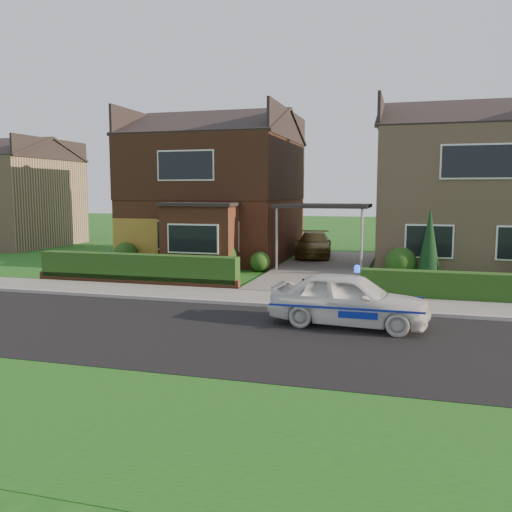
% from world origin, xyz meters
% --- Properties ---
extents(ground, '(120.00, 120.00, 0.00)m').
position_xyz_m(ground, '(0.00, 0.00, 0.00)').
color(ground, '#164F15').
rests_on(ground, ground).
extents(road, '(60.00, 6.00, 0.02)m').
position_xyz_m(road, '(0.00, 0.00, 0.00)').
color(road, black).
rests_on(road, ground).
extents(kerb, '(60.00, 0.16, 0.12)m').
position_xyz_m(kerb, '(0.00, 3.05, 0.06)').
color(kerb, '#9E9993').
rests_on(kerb, ground).
extents(sidewalk, '(60.00, 2.00, 0.10)m').
position_xyz_m(sidewalk, '(0.00, 4.10, 0.05)').
color(sidewalk, slate).
rests_on(sidewalk, ground).
extents(grass_verge, '(60.00, 4.00, 0.01)m').
position_xyz_m(grass_verge, '(0.00, -5.00, 0.00)').
color(grass_verge, '#164F15').
rests_on(grass_verge, ground).
extents(driveway, '(3.80, 12.00, 0.12)m').
position_xyz_m(driveway, '(0.00, 11.00, 0.06)').
color(driveway, '#666059').
rests_on(driveway, ground).
extents(house_left, '(7.50, 9.53, 7.25)m').
position_xyz_m(house_left, '(-5.78, 13.90, 3.81)').
color(house_left, brown).
rests_on(house_left, ground).
extents(house_right, '(7.50, 8.06, 7.25)m').
position_xyz_m(house_right, '(5.80, 13.99, 3.66)').
color(house_right, tan).
rests_on(house_right, ground).
extents(carport_link, '(3.80, 3.00, 2.77)m').
position_xyz_m(carport_link, '(0.00, 10.95, 2.66)').
color(carport_link, black).
rests_on(carport_link, ground).
extents(garage_door, '(2.20, 0.10, 2.10)m').
position_xyz_m(garage_door, '(-8.25, 9.96, 1.05)').
color(garage_door, olive).
rests_on(garage_door, ground).
extents(dwarf_wall, '(7.70, 0.25, 0.36)m').
position_xyz_m(dwarf_wall, '(-5.80, 5.30, 0.18)').
color(dwarf_wall, brown).
rests_on(dwarf_wall, ground).
extents(hedge_left, '(7.50, 0.55, 0.90)m').
position_xyz_m(hedge_left, '(-5.80, 5.45, 0.00)').
color(hedge_left, '#1B3B13').
rests_on(hedge_left, ground).
extents(hedge_right, '(7.50, 0.55, 0.80)m').
position_xyz_m(hedge_right, '(5.80, 5.35, 0.00)').
color(hedge_right, '#1B3B13').
rests_on(hedge_right, ground).
extents(shrub_left_far, '(1.08, 1.08, 1.08)m').
position_xyz_m(shrub_left_far, '(-8.50, 9.50, 0.54)').
color(shrub_left_far, '#1B3B13').
rests_on(shrub_left_far, ground).
extents(shrub_left_mid, '(1.32, 1.32, 1.32)m').
position_xyz_m(shrub_left_mid, '(-4.00, 9.30, 0.66)').
color(shrub_left_mid, '#1B3B13').
rests_on(shrub_left_mid, ground).
extents(shrub_left_near, '(0.84, 0.84, 0.84)m').
position_xyz_m(shrub_left_near, '(-2.40, 9.60, 0.42)').
color(shrub_left_near, '#1B3B13').
rests_on(shrub_left_near, ground).
extents(shrub_right_near, '(1.20, 1.20, 1.20)m').
position_xyz_m(shrub_right_near, '(3.20, 9.40, 0.60)').
color(shrub_right_near, '#1B3B13').
rests_on(shrub_right_near, ground).
extents(conifer_a, '(0.90, 0.90, 2.60)m').
position_xyz_m(conifer_a, '(4.20, 9.20, 1.30)').
color(conifer_a, black).
rests_on(conifer_a, ground).
extents(neighbour_left, '(6.50, 7.00, 5.20)m').
position_xyz_m(neighbour_left, '(-20.00, 16.00, 2.60)').
color(neighbour_left, tan).
rests_on(neighbour_left, ground).
extents(police_car, '(3.56, 4.01, 1.48)m').
position_xyz_m(police_car, '(2.08, 1.50, 0.66)').
color(police_car, silver).
rests_on(police_car, ground).
extents(driveway_car, '(2.16, 4.28, 1.19)m').
position_xyz_m(driveway_car, '(-1.00, 14.50, 0.72)').
color(driveway_car, brown).
rests_on(driveway_car, driveway).
extents(potted_plant_a, '(0.40, 0.28, 0.73)m').
position_xyz_m(potted_plant_a, '(-9.00, 9.00, 0.37)').
color(potted_plant_a, gray).
rests_on(potted_plant_a, ground).
extents(potted_plant_b, '(0.52, 0.49, 0.75)m').
position_xyz_m(potted_plant_b, '(-6.04, 9.00, 0.38)').
color(potted_plant_b, gray).
rests_on(potted_plant_b, ground).
extents(potted_plant_c, '(0.53, 0.53, 0.75)m').
position_xyz_m(potted_plant_c, '(-6.57, 8.24, 0.38)').
color(potted_plant_c, gray).
rests_on(potted_plant_c, ground).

